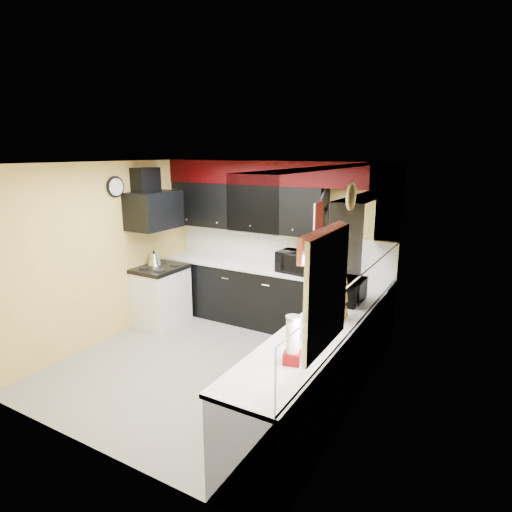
{
  "coord_description": "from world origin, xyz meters",
  "views": [
    {
      "loc": [
        2.89,
        -3.99,
        2.63
      ],
      "look_at": [
        0.28,
        0.61,
        1.33
      ],
      "focal_mm": 30.0,
      "sensor_mm": 36.0,
      "label": 1
    }
  ],
  "objects": [
    {
      "name": "window",
      "position": [
        1.79,
        -0.9,
        1.55
      ],
      "size": [
        0.03,
        0.86,
        0.96
      ],
      "primitive_type": null,
      "color": "white",
      "rests_on": "wall_right"
    },
    {
      "name": "stove",
      "position": [
        -1.5,
        0.75,
        0.43
      ],
      "size": [
        0.6,
        0.75,
        0.86
      ],
      "primitive_type": "cube",
      "color": "white",
      "rests_on": "ground"
    },
    {
      "name": "counter_back",
      "position": [
        0.0,
        1.5,
        0.92
      ],
      "size": [
        3.62,
        0.64,
        0.04
      ],
      "primitive_type": "cube",
      "color": "white",
      "rests_on": "cab_back"
    },
    {
      "name": "wall_right",
      "position": [
        1.8,
        0.0,
        1.25
      ],
      "size": [
        0.06,
        3.6,
        2.5
      ],
      "primitive_type": "cube",
      "color": "#E0C666",
      "rests_on": "ground"
    },
    {
      "name": "valance",
      "position": [
        1.73,
        -0.9,
        1.95
      ],
      "size": [
        0.04,
        0.88,
        0.2
      ],
      "primitive_type": "cube",
      "color": "red",
      "rests_on": "wall_right"
    },
    {
      "name": "clock",
      "position": [
        -1.77,
        0.25,
        2.15
      ],
      "size": [
        0.03,
        0.3,
        0.3
      ],
      "primitive_type": null,
      "color": "black",
      "rests_on": "wall_left"
    },
    {
      "name": "upper_back",
      "position": [
        -0.5,
        1.62,
        1.8
      ],
      "size": [
        2.6,
        0.35,
        0.7
      ],
      "primitive_type": "cube",
      "color": "black",
      "rests_on": "wall_back"
    },
    {
      "name": "baskets",
      "position": [
        1.52,
        0.05,
        1.18
      ],
      "size": [
        0.27,
        0.27,
        0.5
      ],
      "primitive_type": null,
      "color": "brown",
      "rests_on": "upper_right"
    },
    {
      "name": "pan_mid",
      "position": [
        0.82,
        1.42,
        1.75
      ],
      "size": [
        0.03,
        0.28,
        0.46
      ],
      "primitive_type": null,
      "color": "black",
      "rests_on": "upper_back"
    },
    {
      "name": "microwave",
      "position": [
        1.5,
        0.59,
        1.07
      ],
      "size": [
        0.33,
        0.48,
        0.26
      ],
      "primitive_type": "imported",
      "rotation": [
        0.0,
        0.0,
        1.58
      ],
      "color": "black",
      "rests_on": "counter_right"
    },
    {
      "name": "cab_back",
      "position": [
        0.0,
        1.5,
        0.45
      ],
      "size": [
        3.6,
        0.6,
        0.9
      ],
      "primitive_type": "cube",
      "color": "black",
      "rests_on": "ground"
    },
    {
      "name": "wall_back",
      "position": [
        0.0,
        1.8,
        1.25
      ],
      "size": [
        3.6,
        0.06,
        2.5
      ],
      "primitive_type": "cube",
      "color": "#E0C666",
      "rests_on": "ground"
    },
    {
      "name": "counter_right",
      "position": [
        1.5,
        -0.3,
        0.92
      ],
      "size": [
        0.64,
        3.02,
        0.04
      ],
      "primitive_type": "cube",
      "color": "white",
      "rests_on": "cab_right"
    },
    {
      "name": "splash_back",
      "position": [
        0.0,
        1.79,
        1.19
      ],
      "size": [
        3.6,
        0.02,
        0.5
      ],
      "primitive_type": "cube",
      "color": "white",
      "rests_on": "counter_back"
    },
    {
      "name": "splash_right",
      "position": [
        1.79,
        0.0,
        1.19
      ],
      "size": [
        0.02,
        3.6,
        0.5
      ],
      "primitive_type": "cube",
      "color": "white",
      "rests_on": "counter_right"
    },
    {
      "name": "dispenser_b",
      "position": [
        1.57,
        -1.06,
        1.13
      ],
      "size": [
        0.17,
        0.17,
        0.38
      ],
      "primitive_type": null,
      "rotation": [
        0.0,
        0.0,
        0.25
      ],
      "color": "#5A000E",
      "rests_on": "counter_right"
    },
    {
      "name": "knife_block",
      "position": [
        1.1,
        1.51,
        1.05
      ],
      "size": [
        0.1,
        0.14,
        0.21
      ],
      "primitive_type": "cube",
      "rotation": [
        0.0,
        0.0,
        -0.01
      ],
      "color": "black",
      "rests_on": "counter_back"
    },
    {
      "name": "utensil_crock",
      "position": [
        1.1,
        1.52,
        1.02
      ],
      "size": [
        0.15,
        0.15,
        0.16
      ],
      "primitive_type": "cylinder",
      "rotation": [
        0.0,
        0.0,
        -0.04
      ],
      "color": "white",
      "rests_on": "counter_back"
    },
    {
      "name": "ceiling",
      "position": [
        0.0,
        0.0,
        2.5
      ],
      "size": [
        3.6,
        3.6,
        0.06
      ],
      "primitive_type": "cube",
      "color": "white",
      "rests_on": "wall_back"
    },
    {
      "name": "wall_left",
      "position": [
        -1.8,
        0.0,
        1.25
      ],
      "size": [
        0.06,
        3.6,
        2.5
      ],
      "primitive_type": "cube",
      "color": "#E0C666",
      "rests_on": "ground"
    },
    {
      "name": "deco_plate",
      "position": [
        1.77,
        -0.35,
        2.25
      ],
      "size": [
        0.03,
        0.24,
        0.24
      ],
      "primitive_type": null,
      "color": "white",
      "rests_on": "wall_right"
    },
    {
      "name": "hood_duct",
      "position": [
        -1.68,
        0.75,
        2.2
      ],
      "size": [
        0.24,
        0.4,
        0.4
      ],
      "primitive_type": "cube",
      "color": "black",
      "rests_on": "wall_left"
    },
    {
      "name": "cab_right",
      "position": [
        1.5,
        -0.3,
        0.45
      ],
      "size": [
        0.6,
        3.0,
        0.9
      ],
      "primitive_type": "cube",
      "color": "black",
      "rests_on": "ground"
    },
    {
      "name": "pan_low",
      "position": [
        0.82,
        1.68,
        1.72
      ],
      "size": [
        0.03,
        0.24,
        0.42
      ],
      "primitive_type": null,
      "color": "black",
      "rests_on": "upper_back"
    },
    {
      "name": "pan_top",
      "position": [
        0.82,
        1.55,
        2.0
      ],
      "size": [
        0.03,
        0.22,
        0.4
      ],
      "primitive_type": null,
      "color": "black",
      "rests_on": "upper_back"
    },
    {
      "name": "kettle",
      "position": [
        -1.64,
        0.79,
        1.01
      ],
      "size": [
        0.26,
        0.26,
        0.18
      ],
      "primitive_type": null,
      "rotation": [
        0.0,
        0.0,
        -0.34
      ],
      "color": "#B4B4B9",
      "rests_on": "cooktop"
    },
    {
      "name": "cut_board",
      "position": [
        0.83,
        1.3,
        1.8
      ],
      "size": [
        0.03,
        0.26,
        0.35
      ],
      "primitive_type": "cube",
      "color": "white",
      "rests_on": "upper_back"
    },
    {
      "name": "soffit_right",
      "position": [
        1.62,
        -0.18,
        2.33
      ],
      "size": [
        0.36,
        3.24,
        0.35
      ],
      "primitive_type": "cube",
      "color": "black",
      "rests_on": "wall_right"
    },
    {
      "name": "dispenser_a",
      "position": [
        1.54,
        -0.58,
        1.12
      ],
      "size": [
        0.16,
        0.16,
        0.36
      ],
      "primitive_type": null,
      "rotation": [
        0.0,
        0.0,
        0.23
      ],
      "color": "maroon",
      "rests_on": "counter_right"
    },
    {
      "name": "ground",
      "position": [
        0.0,
        0.0,
        0.0
      ],
      "size": [
        3.6,
        3.6,
        0.0
      ],
      "primitive_type": "plane",
      "color": "gray",
      "rests_on": "ground"
    },
    {
      "name": "toaster_oven",
      "position": [
        0.46,
        1.44,
        1.09
      ],
      "size": [
        0.56,
        0.49,
        0.3
      ],
      "primitive_type": "imported",
      "rotation": [
        0.0,
        0.0,
        -0.11
      ],
      "color": "black",
      "rests_on": "counter_back"
    },
    {
      "name": "hood",
      "position": [
        -1.55,
        0.75,
        1.78
      ],
      "size": [
        0.5,
        0.78,
        0.55
      ],
      "primitive_type": "cube",
      "color": "black",
      "rests_on": "wall_left"
    },
    {
      "name": "soffit_back",
      "position": [
        0.0,
        1.62,
        2.33
      ],
      "size": [
        3.6,
        0.36,
        0.35
      ],
      "primitive_type": "cube",
      "color": "black",
      "rests_on": "wall_back"
    },
    {
      "name": "upper_right",
      "position": [
        1.62,
        0.9,
        1.8
      ],
      "size": [
        0.35,
        1.8,
        0.7
      ],
      "primitive_type": "cube",
      "color": "black",
      "rests_on": "wall_right"
    },
    {
      "name": "cooktop",
      "position": [
        -1.5,
        0.75,
        0.89
      ],
      "size": [
        0.62,
        0.77,
        0.06
      ],
      "primitive_type": "cube",
      "color": "black",
      "rests_on": "stove"
    }
  ]
}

